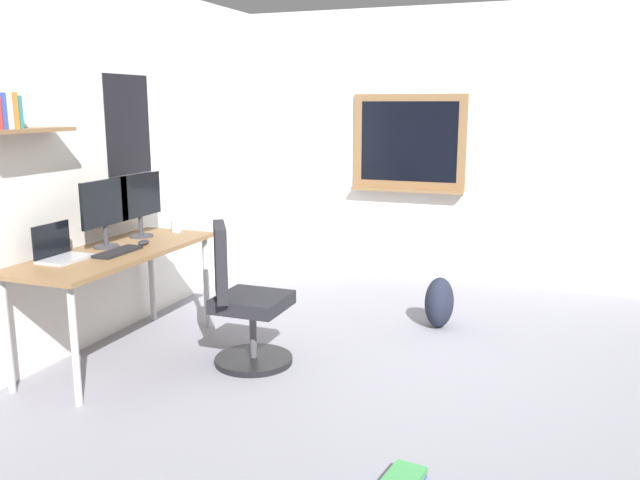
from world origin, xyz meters
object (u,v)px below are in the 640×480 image
at_px(monitor_primary, 105,208).
at_px(computer_mouse, 144,242).
at_px(keyboard, 118,252).
at_px(backpack, 439,302).
at_px(coffee_mug, 176,226).
at_px(book_stack_on_floor, 403,479).
at_px(office_chair, 243,305).
at_px(desk, 117,260).
at_px(monitor_secondary, 140,201).
at_px(laptop, 60,251).

xyz_separation_m(monitor_primary, computer_mouse, (0.16, -0.18, -0.25)).
height_order(keyboard, backpack, keyboard).
distance_m(keyboard, backpack, 2.42).
relative_size(computer_mouse, coffee_mug, 1.13).
xyz_separation_m(coffee_mug, book_stack_on_floor, (-1.56, -2.17, -0.76)).
bearing_deg(book_stack_on_floor, office_chair, 52.30).
relative_size(office_chair, backpack, 2.40).
distance_m(desk, keyboard, 0.14).
relative_size(monitor_primary, book_stack_on_floor, 1.84).
height_order(desk, backpack, desk).
relative_size(monitor_primary, keyboard, 1.25).
xyz_separation_m(office_chair, keyboard, (-0.24, 0.78, 0.35)).
distance_m(computer_mouse, coffee_mug, 0.49).
distance_m(keyboard, book_stack_on_floor, 2.37).
distance_m(desk, backpack, 2.41).
bearing_deg(backpack, coffee_mug, 109.47).
relative_size(office_chair, coffee_mug, 10.33).
bearing_deg(coffee_mug, monitor_secondary, 153.64).
relative_size(computer_mouse, book_stack_on_floor, 0.41).
xyz_separation_m(desk, monitor_secondary, (0.43, 0.10, 0.34)).
xyz_separation_m(computer_mouse, book_stack_on_floor, (-1.07, -2.12, -0.73)).
height_order(computer_mouse, coffee_mug, coffee_mug).
distance_m(desk, office_chair, 0.91).
xyz_separation_m(monitor_secondary, book_stack_on_floor, (-1.30, -2.29, -0.99)).
xyz_separation_m(monitor_primary, book_stack_on_floor, (-0.91, -2.29, -0.99)).
xyz_separation_m(desk, book_stack_on_floor, (-0.87, -2.19, -0.64)).
bearing_deg(book_stack_on_floor, desk, 68.41).
distance_m(monitor_secondary, computer_mouse, 0.39).
relative_size(laptop, coffee_mug, 3.37).
distance_m(desk, monitor_secondary, 0.56).
bearing_deg(book_stack_on_floor, monitor_primary, 68.40).
height_order(laptop, monitor_primary, monitor_primary).
xyz_separation_m(laptop, keyboard, (0.28, -0.22, -0.04)).
height_order(backpack, book_stack_on_floor, backpack).
relative_size(monitor_primary, computer_mouse, 4.46).
height_order(office_chair, keyboard, office_chair).
bearing_deg(monitor_secondary, office_chair, -105.74).
bearing_deg(office_chair, coffee_mug, 57.68).
bearing_deg(coffee_mug, computer_mouse, -174.15).
bearing_deg(laptop, monitor_primary, -6.97).
bearing_deg(keyboard, laptop, 140.88).
distance_m(monitor_secondary, keyboard, 0.60).
bearing_deg(monitor_primary, office_chair, -82.52).
relative_size(laptop, keyboard, 0.84).
bearing_deg(book_stack_on_floor, keyboard, 69.55).
bearing_deg(monitor_primary, computer_mouse, -47.52).
height_order(desk, laptop, laptop).
bearing_deg(office_chair, backpack, -41.98).
bearing_deg(office_chair, book_stack_on_floor, -127.70).
relative_size(coffee_mug, book_stack_on_floor, 0.37).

